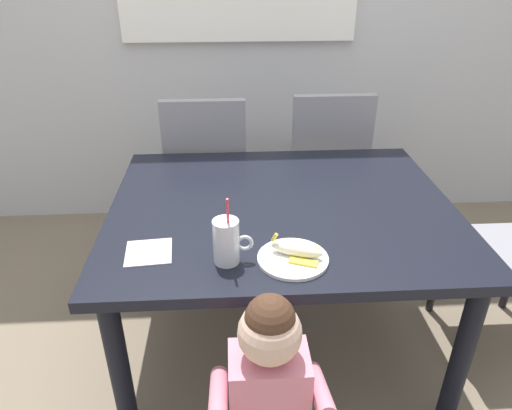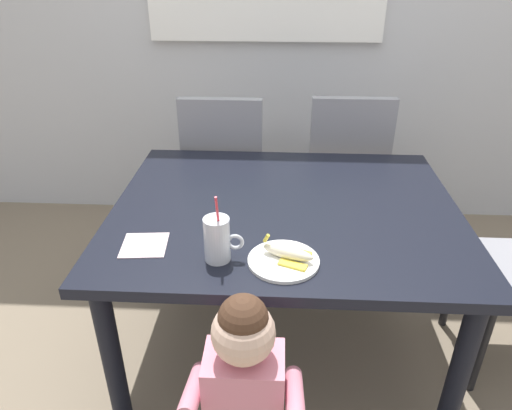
{
  "view_description": "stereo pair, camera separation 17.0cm",
  "coord_description": "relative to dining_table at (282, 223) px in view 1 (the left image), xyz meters",
  "views": [
    {
      "loc": [
        -0.2,
        -1.6,
        1.59
      ],
      "look_at": [
        -0.11,
        -0.11,
        0.78
      ],
      "focal_mm": 32.69,
      "sensor_mm": 36.0,
      "label": 1
    },
    {
      "loc": [
        -0.03,
        -1.6,
        1.59
      ],
      "look_at": [
        -0.11,
        -0.11,
        0.78
      ],
      "focal_mm": 32.69,
      "sensor_mm": 36.0,
      "label": 2
    }
  ],
  "objects": [
    {
      "name": "toddler_standing",
      "position": [
        -0.11,
        -0.71,
        -0.1
      ],
      "size": [
        0.33,
        0.24,
        0.84
      ],
      "color": "#3F4760",
      "rests_on": "ground"
    },
    {
      "name": "dining_chair_right",
      "position": [
        0.33,
        0.78,
        -0.09
      ],
      "size": [
        0.44,
        0.45,
        0.96
      ],
      "rotation": [
        0.0,
        0.0,
        3.14
      ],
      "color": "gray",
      "rests_on": "ground"
    },
    {
      "name": "dining_chair_left",
      "position": [
        -0.33,
        0.74,
        -0.09
      ],
      "size": [
        0.44,
        0.45,
        0.96
      ],
      "rotation": [
        0.0,
        0.0,
        3.14
      ],
      "color": "gray",
      "rests_on": "ground"
    },
    {
      "name": "ground_plane",
      "position": [
        0.0,
        0.0,
        -0.63
      ],
      "size": [
        24.0,
        24.0,
        0.0
      ],
      "primitive_type": "plane",
      "color": "#7A6B56"
    },
    {
      "name": "peeled_banana",
      "position": [
        0.01,
        -0.37,
        0.12
      ],
      "size": [
        0.17,
        0.13,
        0.07
      ],
      "rotation": [
        0.0,
        0.0,
        -0.38
      ],
      "color": "#F4EAC6",
      "rests_on": "snack_plate"
    },
    {
      "name": "dining_table",
      "position": [
        0.0,
        0.0,
        0.0
      ],
      "size": [
        1.34,
        1.1,
        0.72
      ],
      "color": "black",
      "rests_on": "ground"
    },
    {
      "name": "paper_napkin",
      "position": [
        -0.48,
        -0.31,
        0.09
      ],
      "size": [
        0.16,
        0.16,
        0.0
      ],
      "primitive_type": "cube",
      "rotation": [
        0.0,
        0.0,
        0.09
      ],
      "color": "silver",
      "rests_on": "dining_table"
    },
    {
      "name": "snack_plate",
      "position": [
        -0.01,
        -0.38,
        0.09
      ],
      "size": [
        0.23,
        0.23,
        0.01
      ],
      "primitive_type": "cylinder",
      "color": "white",
      "rests_on": "dining_table"
    },
    {
      "name": "milk_cup",
      "position": [
        -0.22,
        -0.37,
        0.15
      ],
      "size": [
        0.13,
        0.09,
        0.25
      ],
      "color": "silver",
      "rests_on": "dining_table"
    }
  ]
}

